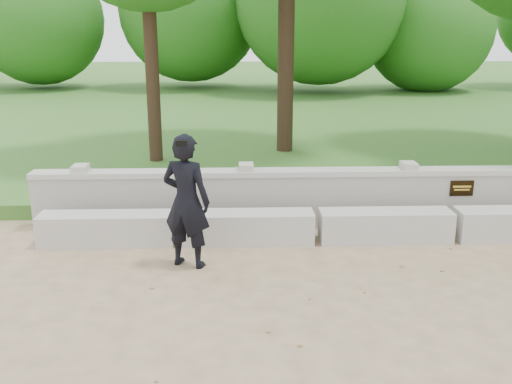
# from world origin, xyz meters

# --- Properties ---
(lawn) EXTENTS (40.00, 22.00, 0.25)m
(lawn) POSITION_xyz_m (0.00, 14.00, 0.12)
(lawn) COLOR #2D6022
(lawn) RESTS_ON ground
(concrete_bench) EXTENTS (11.90, 0.45, 0.45)m
(concrete_bench) POSITION_xyz_m (0.00, 1.90, 0.22)
(concrete_bench) COLOR #B8B6AE
(concrete_bench) RESTS_ON ground
(parapet_wall) EXTENTS (12.50, 0.35, 0.90)m
(parapet_wall) POSITION_xyz_m (0.00, 2.60, 0.46)
(parapet_wall) COLOR #ADABA4
(parapet_wall) RESTS_ON ground
(man_main) EXTENTS (0.74, 0.69, 1.74)m
(man_main) POSITION_xyz_m (-3.78, 1.09, 0.87)
(man_main) COLOR black
(man_main) RESTS_ON ground
(shrub_a) EXTENTS (0.33, 0.35, 0.56)m
(shrub_a) POSITION_xyz_m (-3.09, 3.30, 0.53)
(shrub_a) COLOR green
(shrub_a) RESTS_ON lawn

